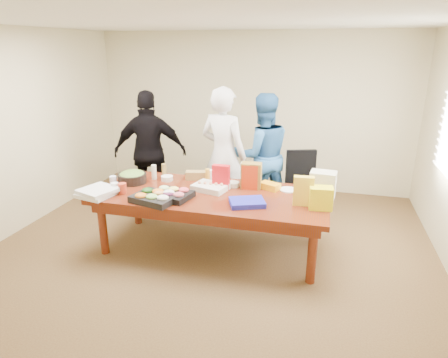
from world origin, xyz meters
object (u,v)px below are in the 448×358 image
(person_right, at_px, (262,156))
(person_center, at_px, (223,155))
(sheet_cake, at_px, (210,187))
(office_chair, at_px, (298,191))
(salad_bowl, at_px, (132,178))
(conference_table, at_px, (212,221))

(person_right, bearing_deg, person_center, 7.71)
(person_center, bearing_deg, sheet_cake, 109.85)
(sheet_cake, bearing_deg, person_center, 108.16)
(sheet_cake, bearing_deg, office_chair, 54.97)
(office_chair, xyz_separation_m, person_center, (-1.08, -0.04, 0.46))
(person_center, xyz_separation_m, person_right, (0.50, 0.33, -0.06))
(person_right, bearing_deg, salad_bowl, 12.16)
(office_chair, relative_size, person_center, 0.52)
(person_right, relative_size, salad_bowl, 4.90)
(salad_bowl, bearing_deg, office_chair, 22.59)
(office_chair, distance_m, sheet_cake, 1.38)
(person_right, distance_m, sheet_cake, 1.26)
(office_chair, xyz_separation_m, sheet_cake, (-1.02, -0.88, 0.28))
(person_center, height_order, salad_bowl, person_center)
(person_right, distance_m, salad_bowl, 1.91)
(sheet_cake, relative_size, salad_bowl, 1.09)
(office_chair, bearing_deg, sheet_cake, -157.07)
(person_center, height_order, sheet_cake, person_center)
(conference_table, relative_size, sheet_cake, 6.87)
(sheet_cake, bearing_deg, salad_bowl, -166.11)
(office_chair, relative_size, person_right, 0.56)
(office_chair, height_order, salad_bowl, office_chair)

